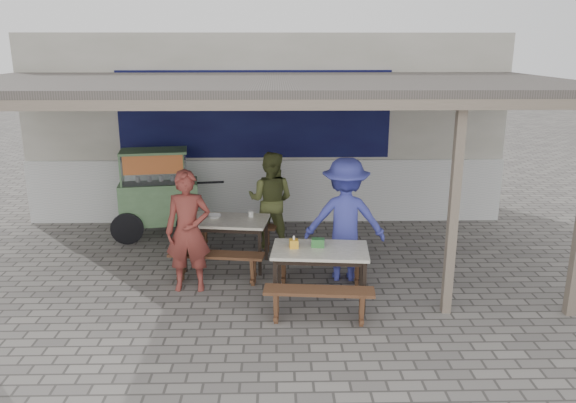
% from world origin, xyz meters
% --- Properties ---
extents(ground, '(60.00, 60.00, 0.00)m').
position_xyz_m(ground, '(0.00, 0.00, 0.00)').
color(ground, slate).
rests_on(ground, ground).
extents(back_wall, '(9.00, 1.28, 3.50)m').
position_xyz_m(back_wall, '(-0.00, 3.58, 1.72)').
color(back_wall, beige).
rests_on(back_wall, ground).
extents(warung_roof, '(9.00, 4.21, 2.81)m').
position_xyz_m(warung_roof, '(0.02, 0.90, 2.71)').
color(warung_roof, '#504944').
rests_on(warung_roof, ground).
extents(table_left, '(1.34, 0.90, 0.75)m').
position_xyz_m(table_left, '(-0.57, 0.71, 0.67)').
color(table_left, white).
rests_on(table_left, ground).
extents(bench_left_street, '(1.38, 0.46, 0.45)m').
position_xyz_m(bench_left_street, '(-0.66, 0.07, 0.33)').
color(bench_left_street, brown).
rests_on(bench_left_street, ground).
extents(bench_left_wall, '(1.38, 0.46, 0.45)m').
position_xyz_m(bench_left_wall, '(-0.48, 1.36, 0.33)').
color(bench_left_wall, brown).
rests_on(bench_left_wall, ground).
extents(table_right, '(1.30, 0.85, 0.75)m').
position_xyz_m(table_right, '(0.76, -0.58, 0.67)').
color(table_right, white).
rests_on(table_right, ground).
extents(bench_right_street, '(1.36, 0.40, 0.45)m').
position_xyz_m(bench_right_street, '(0.70, -1.17, 0.33)').
color(bench_right_street, brown).
rests_on(bench_right_street, ground).
extents(bench_right_wall, '(1.36, 0.40, 0.45)m').
position_xyz_m(bench_right_wall, '(0.81, 0.01, 0.33)').
color(bench_right_wall, brown).
rests_on(bench_right_wall, ground).
extents(vendor_cart, '(1.89, 0.95, 1.55)m').
position_xyz_m(vendor_cart, '(-1.88, 2.15, 0.84)').
color(vendor_cart, '#699463').
rests_on(vendor_cart, ground).
extents(patron_street_side, '(0.62, 0.41, 1.70)m').
position_xyz_m(patron_street_side, '(-1.01, -0.13, 0.85)').
color(patron_street_side, brown).
rests_on(patron_street_side, ground).
extents(patron_wall_side, '(0.93, 0.81, 1.62)m').
position_xyz_m(patron_wall_side, '(0.10, 1.56, 0.81)').
color(patron_wall_side, brown).
rests_on(patron_wall_side, ground).
extents(patron_right_table, '(1.20, 0.74, 1.79)m').
position_xyz_m(patron_right_table, '(1.17, 0.21, 0.89)').
color(patron_right_table, '#3D43A9').
rests_on(patron_right_table, ground).
extents(tissue_box, '(0.12, 0.12, 0.11)m').
position_xyz_m(tissue_box, '(0.42, -0.54, 0.81)').
color(tissue_box, gold).
rests_on(tissue_box, table_right).
extents(donation_box, '(0.18, 0.13, 0.11)m').
position_xyz_m(donation_box, '(0.73, -0.51, 0.81)').
color(donation_box, '#337335').
rests_on(donation_box, table_right).
extents(condiment_jar, '(0.08, 0.08, 0.09)m').
position_xyz_m(condiment_jar, '(-0.20, 0.84, 0.79)').
color(condiment_jar, silver).
rests_on(condiment_jar, table_left).
extents(condiment_bowl, '(0.25, 0.25, 0.05)m').
position_xyz_m(condiment_bowl, '(-0.75, 0.78, 0.78)').
color(condiment_bowl, silver).
rests_on(condiment_bowl, table_left).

